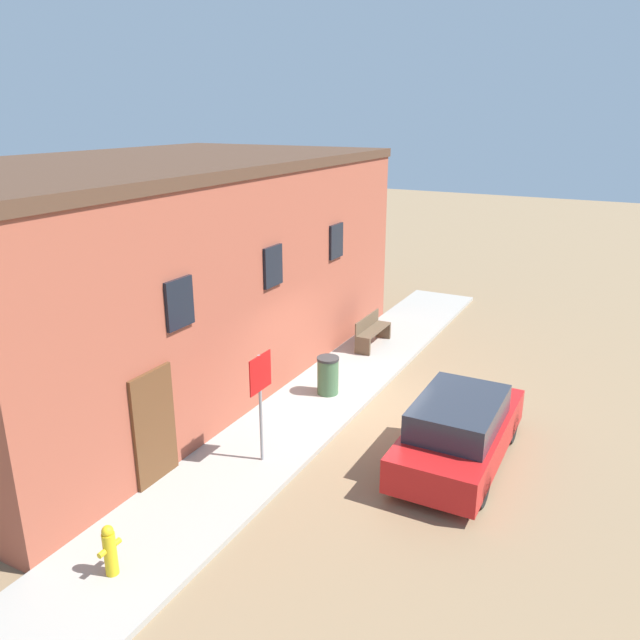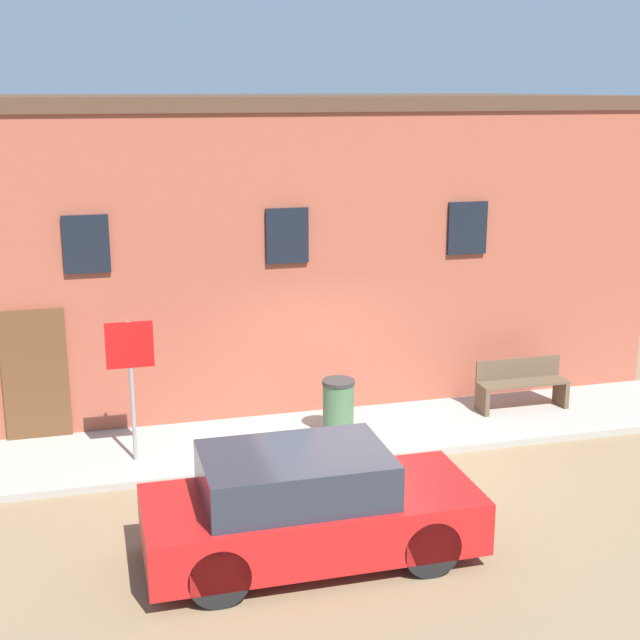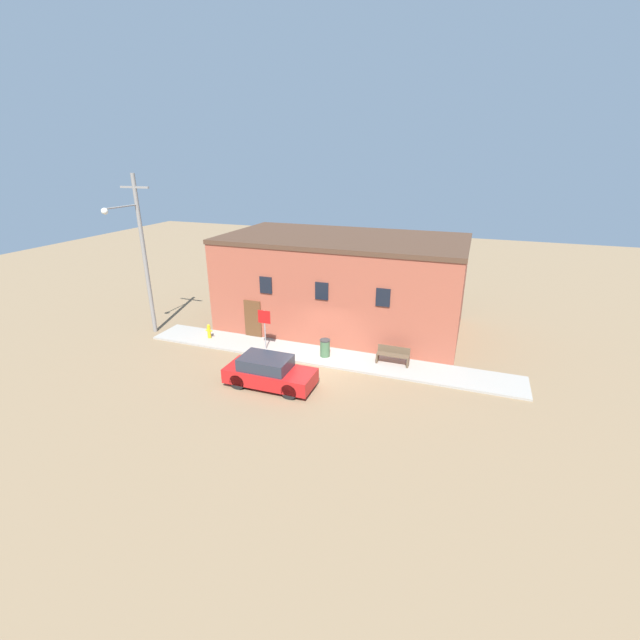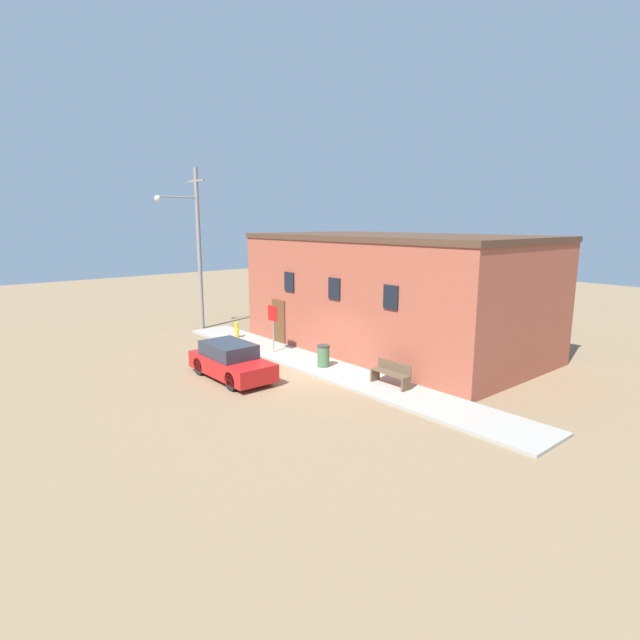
# 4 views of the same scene
# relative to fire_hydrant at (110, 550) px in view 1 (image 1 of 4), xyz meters

# --- Properties ---
(ground_plane) EXTENTS (80.00, 80.00, 0.00)m
(ground_plane) POSITION_rel_fire_hydrant_xyz_m (6.66, -1.01, -0.51)
(ground_plane) COLOR #846B4C
(sidewalk) EXTENTS (19.36, 2.12, 0.11)m
(sidewalk) POSITION_rel_fire_hydrant_xyz_m (6.66, 0.05, -0.46)
(sidewalk) COLOR #9E998E
(sidewalk) RESTS_ON ground
(brick_building) EXTENTS (13.63, 7.32, 5.36)m
(brick_building) POSITION_rel_fire_hydrant_xyz_m (6.26, 4.70, 2.17)
(brick_building) COLOR #9E4C38
(brick_building) RESTS_ON ground
(fire_hydrant) EXTENTS (0.39, 0.19, 0.80)m
(fire_hydrant) POSITION_rel_fire_hydrant_xyz_m (0.00, 0.00, 0.00)
(fire_hydrant) COLOR gold
(fire_hydrant) RESTS_ON sidewalk
(stop_sign) EXTENTS (0.69, 0.06, 2.14)m
(stop_sign) POSITION_rel_fire_hydrant_xyz_m (3.61, -0.25, 1.10)
(stop_sign) COLOR gray
(stop_sign) RESTS_ON sidewalk
(bench) EXTENTS (1.58, 0.44, 0.86)m
(bench) POSITION_rel_fire_hydrant_xyz_m (10.21, 0.32, 0.03)
(bench) COLOR brown
(bench) RESTS_ON sidewalk
(trash_bin) EXTENTS (0.52, 0.52, 0.90)m
(trash_bin) POSITION_rel_fire_hydrant_xyz_m (6.82, -0.01, 0.05)
(trash_bin) COLOR #426642
(trash_bin) RESTS_ON sidewalk
(parked_car) EXTENTS (3.97, 1.65, 1.38)m
(parked_car) POSITION_rel_fire_hydrant_xyz_m (5.43, -3.51, 0.16)
(parked_car) COLOR black
(parked_car) RESTS_ON ground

